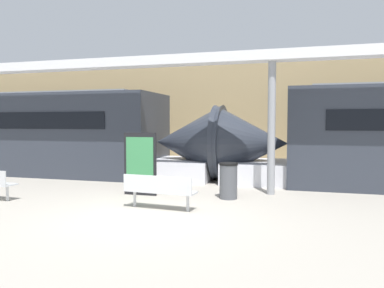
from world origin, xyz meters
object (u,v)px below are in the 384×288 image
Objects in this scene: bench_near at (159,189)px; poster_board at (140,164)px; support_column_near at (271,128)px; trash_bin at (228,181)px.

poster_board reaches higher than bench_near.
trash_bin is at bearing -138.34° from support_column_near.
support_column_near reaches higher than trash_bin.
bench_near is 0.47× the size of support_column_near.
support_column_near is (3.49, 1.11, 0.98)m from poster_board.
poster_board is (-1.13, 1.50, 0.40)m from bench_near.
bench_near is at bearing -53.05° from poster_board.
trash_bin is (1.32, 1.68, -0.00)m from bench_near.
poster_board is at bearing -175.84° from trash_bin.
support_column_near reaches higher than bench_near.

